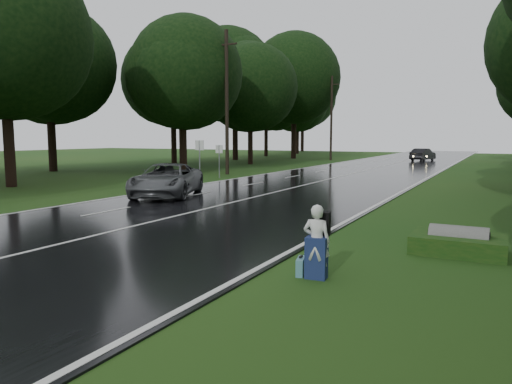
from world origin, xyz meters
TOP-DOWN VIEW (x-y plane):
  - ground at (0.00, 0.00)m, footprint 160.00×160.00m
  - road at (0.00, 20.00)m, footprint 12.00×140.00m
  - lane_center at (0.00, 20.00)m, footprint 0.12×140.00m
  - grey_car at (-3.98, 6.93)m, footprint 4.55×6.20m
  - far_car at (1.90, 47.78)m, footprint 2.49×4.69m
  - hitchhiker at (7.14, -2.28)m, footprint 0.59×0.54m
  - suitcase at (6.75, -2.19)m, footprint 0.27×0.53m
  - culvert at (9.53, 1.42)m, footprint 1.38×0.69m
  - utility_pole_mid at (-8.50, 20.06)m, footprint 1.80×0.28m
  - utility_pole_far at (-8.50, 44.70)m, footprint 1.80×0.28m
  - road_sign_a at (-7.20, 14.43)m, footprint 0.64×0.10m
  - road_sign_b at (-7.20, 16.84)m, footprint 0.55×0.10m
  - tree_left_c at (-14.89, 6.36)m, footprint 9.60×9.60m
  - tree_left_d at (-13.29, 20.91)m, footprint 8.83×8.83m
  - tree_left_e at (-13.36, 32.84)m, footprint 8.75×8.75m
  - tree_left_f at (-14.49, 47.07)m, footprint 11.53×11.53m

SIDE VIEW (x-z plane):
  - ground at x=0.00m, z-range 0.00..0.00m
  - culvert at x=9.53m, z-range -0.35..0.35m
  - utility_pole_mid at x=-8.50m, z-range -5.44..5.44m
  - utility_pole_far at x=-8.50m, z-range -5.11..5.11m
  - road_sign_a at x=-7.20m, z-range -1.33..1.33m
  - road_sign_b at x=-7.20m, z-range -1.16..1.16m
  - tree_left_c at x=-14.89m, z-range -7.50..7.50m
  - tree_left_d at x=-13.29m, z-range -6.90..6.90m
  - tree_left_e at x=-13.36m, z-range -6.83..6.83m
  - tree_left_f at x=-14.49m, z-range -9.00..9.00m
  - road at x=0.00m, z-range 0.00..0.04m
  - lane_center at x=0.00m, z-range 0.04..0.05m
  - suitcase at x=6.75m, z-range 0.00..0.36m
  - hitchhiker at x=7.14m, z-range -0.06..1.49m
  - far_car at x=1.90m, z-range 0.04..1.51m
  - grey_car at x=-3.98m, z-range 0.04..1.61m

